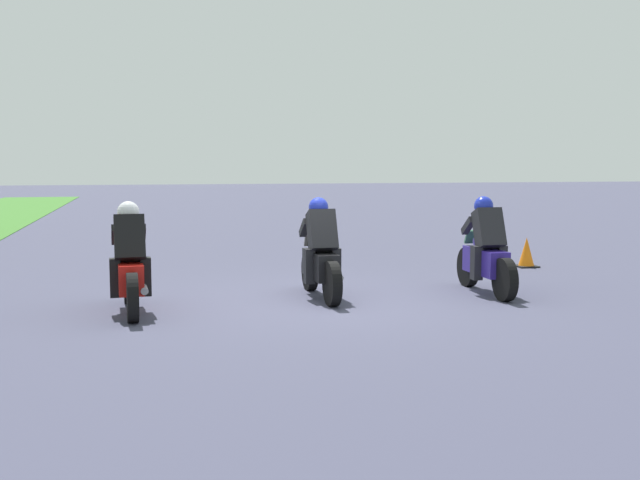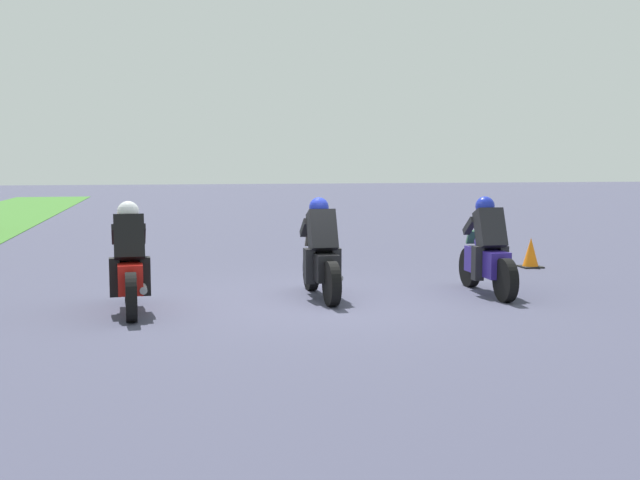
{
  "view_description": "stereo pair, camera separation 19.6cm",
  "coord_description": "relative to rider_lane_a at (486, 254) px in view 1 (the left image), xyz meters",
  "views": [
    {
      "loc": [
        -10.9,
        2.48,
        2.04
      ],
      "look_at": [
        0.05,
        -0.02,
        0.9
      ],
      "focal_mm": 43.3,
      "sensor_mm": 36.0,
      "label": 1
    },
    {
      "loc": [
        -10.94,
        2.29,
        2.04
      ],
      "look_at": [
        0.05,
        -0.02,
        0.9
      ],
      "focal_mm": 43.3,
      "sensor_mm": 36.0,
      "label": 2
    }
  ],
  "objects": [
    {
      "name": "ground_plane",
      "position": [
        -0.09,
        2.67,
        -0.62
      ],
      "size": [
        120.0,
        120.0,
        0.0
      ],
      "primitive_type": "plane",
      "color": "#3F3F55"
    },
    {
      "name": "rider_lane_a",
      "position": [
        0.0,
        0.0,
        0.0
      ],
      "size": [
        2.04,
        0.54,
        1.51
      ],
      "rotation": [
        0.0,
        0.0,
        -0.02
      ],
      "color": "black",
      "rests_on": "ground_plane"
    },
    {
      "name": "rider_lane_b",
      "position": [
        0.2,
        2.59,
        0.0
      ],
      "size": [
        2.04,
        0.54,
        1.51
      ],
      "rotation": [
        0.0,
        0.0,
        0.02
      ],
      "color": "black",
      "rests_on": "ground_plane"
    },
    {
      "name": "rider_lane_c",
      "position": [
        -0.33,
        5.36,
        0.0
      ],
      "size": [
        2.04,
        0.55,
        1.51
      ],
      "rotation": [
        0.0,
        0.0,
        0.05
      ],
      "color": "black",
      "rests_on": "ground_plane"
    },
    {
      "name": "traffic_cone",
      "position": [
        2.63,
        -2.09,
        -0.35
      ],
      "size": [
        0.4,
        0.4,
        0.58
      ],
      "color": "black",
      "rests_on": "ground_plane"
    }
  ]
}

